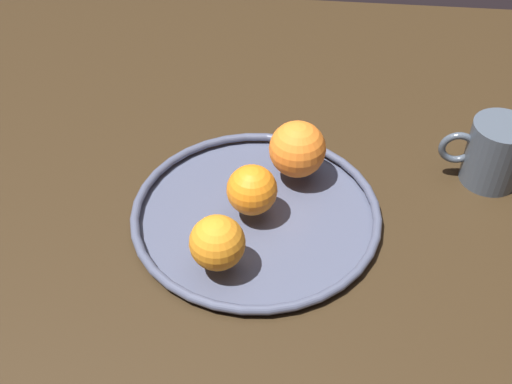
{
  "coord_description": "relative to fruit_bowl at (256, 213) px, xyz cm",
  "views": [
    {
      "loc": [
        -6.32,
        60.14,
        61.5
      ],
      "look_at": [
        0.0,
        0.0,
        4.8
      ],
      "focal_mm": 45.05,
      "sensor_mm": 36.0,
      "label": 1
    }
  ],
  "objects": [
    {
      "name": "orange_back_left",
      "position": [
        -4.85,
        -8.14,
        4.82
      ],
      "size": [
        7.87,
        7.87,
        7.87
      ],
      "primitive_type": "sphere",
      "color": "orange",
      "rests_on": "fruit_bowl"
    },
    {
      "name": "fruit_bowl",
      "position": [
        0.0,
        0.0,
        0.0
      ],
      "size": [
        33.34,
        33.34,
        1.8
      ],
      "color": "#494F66",
      "rests_on": "ground_plane"
    },
    {
      "name": "orange_front_left",
      "position": [
        3.6,
        9.64,
        4.27
      ],
      "size": [
        6.77,
        6.77,
        6.77
      ],
      "primitive_type": "sphere",
      "color": "orange",
      "rests_on": "fruit_bowl"
    },
    {
      "name": "ambient_mug",
      "position": [
        -31.91,
        -11.37,
        3.87
      ],
      "size": [
        11.88,
        8.08,
        9.54
      ],
      "color": "#434D5A",
      "rests_on": "ground_plane"
    },
    {
      "name": "ground_plane",
      "position": [
        0.0,
        0.0,
        -2.92
      ],
      "size": [
        127.77,
        127.77,
        4.0
      ],
      "primitive_type": "cube",
      "color": "#2F2112"
    },
    {
      "name": "orange_front_right",
      "position": [
        0.52,
        -0.05,
        4.2
      ],
      "size": [
        6.64,
        6.64,
        6.64
      ],
      "primitive_type": "sphere",
      "color": "orange",
      "rests_on": "fruit_bowl"
    }
  ]
}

